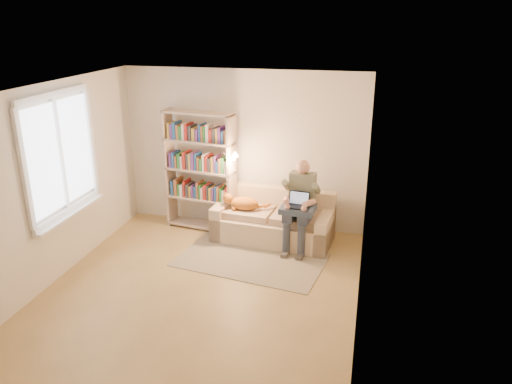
% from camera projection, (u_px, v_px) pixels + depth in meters
% --- Properties ---
extents(floor, '(4.50, 4.50, 0.00)m').
position_uv_depth(floor, '(201.00, 290.00, 6.52)').
color(floor, '#9C7E47').
rests_on(floor, ground).
extents(ceiling, '(4.00, 4.50, 0.02)m').
position_uv_depth(ceiling, '(193.00, 89.00, 5.64)').
color(ceiling, white).
rests_on(ceiling, wall_back).
extents(wall_left, '(0.02, 4.50, 2.60)m').
position_uv_depth(wall_left, '(53.00, 184.00, 6.51)').
color(wall_left, silver).
rests_on(wall_left, floor).
extents(wall_right, '(0.02, 4.50, 2.60)m').
position_uv_depth(wall_right, '(365.00, 210.00, 5.65)').
color(wall_right, silver).
rests_on(wall_right, floor).
extents(wall_back, '(4.00, 0.02, 2.60)m').
position_uv_depth(wall_back, '(244.00, 150.00, 8.14)').
color(wall_back, silver).
rests_on(wall_back, floor).
extents(wall_front, '(4.00, 0.02, 2.60)m').
position_uv_depth(wall_front, '(104.00, 290.00, 4.02)').
color(wall_front, silver).
rests_on(wall_front, floor).
extents(window, '(0.12, 1.52, 1.69)m').
position_uv_depth(window, '(64.00, 175.00, 6.66)').
color(window, white).
rests_on(window, wall_left).
extents(sofa, '(1.91, 1.00, 0.78)m').
position_uv_depth(sofa, '(274.00, 223.00, 7.88)').
color(sofa, beige).
rests_on(sofa, floor).
extents(person, '(0.43, 0.64, 1.36)m').
position_uv_depth(person, '(300.00, 201.00, 7.46)').
color(person, slate).
rests_on(person, sofa).
extents(cat, '(0.70, 0.28, 0.25)m').
position_uv_depth(cat, '(244.00, 203.00, 7.81)').
color(cat, orange).
rests_on(cat, sofa).
extents(blanket, '(0.53, 0.45, 0.09)m').
position_uv_depth(blanket, '(296.00, 209.00, 7.38)').
color(blanket, '#2A374A').
rests_on(blanket, person).
extents(laptop, '(0.33, 0.29, 0.26)m').
position_uv_depth(laptop, '(297.00, 203.00, 7.35)').
color(laptop, black).
rests_on(laptop, blanket).
extents(bookshelf, '(1.31, 0.55, 1.98)m').
position_uv_depth(bookshelf, '(200.00, 166.00, 8.03)').
color(bookshelf, tan).
rests_on(bookshelf, floor).
extents(rug, '(2.26, 1.55, 0.01)m').
position_uv_depth(rug, '(251.00, 260.00, 7.29)').
color(rug, '#9C8F72').
rests_on(rug, floor).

